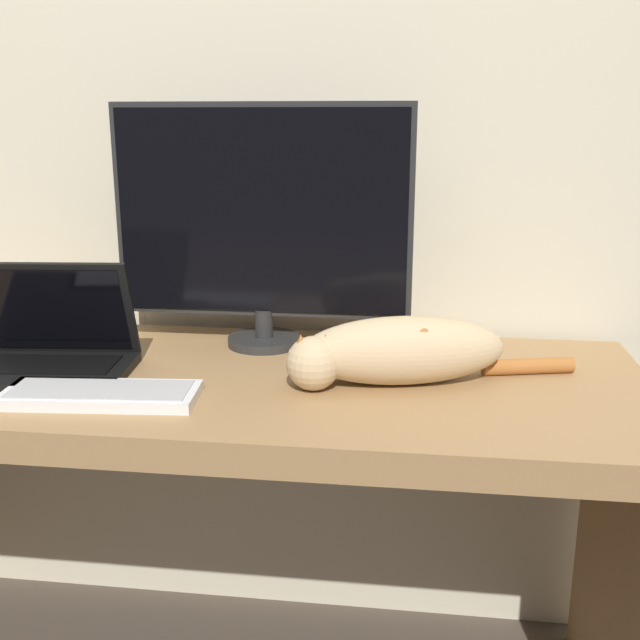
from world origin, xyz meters
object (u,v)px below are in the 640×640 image
(monitor, at_px, (262,221))
(cat, at_px, (396,350))
(laptop, at_px, (49,351))
(external_keyboard, at_px, (101,395))

(monitor, height_order, cat, monitor)
(laptop, bearing_deg, external_keyboard, -44.79)
(laptop, height_order, external_keyboard, laptop)
(monitor, xyz_separation_m, cat, (0.30, -0.22, -0.21))
(monitor, height_order, laptop, monitor)
(monitor, xyz_separation_m, external_keyboard, (-0.22, -0.38, -0.27))
(external_keyboard, bearing_deg, laptop, 136.28)
(monitor, bearing_deg, laptop, -147.13)
(monitor, bearing_deg, external_keyboard, -120.58)
(laptop, relative_size, external_keyboard, 0.95)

